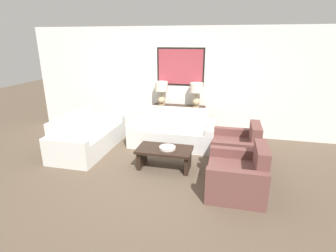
{
  "coord_description": "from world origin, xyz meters",
  "views": [
    {
      "loc": [
        1.19,
        -4.19,
        2.35
      ],
      "look_at": [
        0.03,
        0.78,
        0.65
      ],
      "focal_mm": 28.0,
      "sensor_mm": 36.0,
      "label": 1
    }
  ],
  "objects_px": {
    "couch_by_back_wall": "(173,133)",
    "armchair_near_camera": "(238,176)",
    "console_table": "(178,120)",
    "couch_by_side": "(87,138)",
    "decorative_bowl": "(167,148)",
    "table_lamp_left": "(161,90)",
    "table_lamp_right": "(197,91)",
    "coffee_table": "(165,154)",
    "armchair_near_back_wall": "(237,150)"
  },
  "relations": [
    {
      "from": "console_table",
      "to": "decorative_bowl",
      "type": "bearing_deg",
      "value": -85.21
    },
    {
      "from": "decorative_bowl",
      "to": "coffee_table",
      "type": "bearing_deg",
      "value": 168.82
    },
    {
      "from": "console_table",
      "to": "table_lamp_right",
      "type": "xyz_separation_m",
      "value": [
        0.44,
        0.0,
        0.77
      ]
    },
    {
      "from": "coffee_table",
      "to": "armchair_near_camera",
      "type": "xyz_separation_m",
      "value": [
        1.34,
        -0.54,
        -0.01
      ]
    },
    {
      "from": "table_lamp_right",
      "to": "couch_by_side",
      "type": "xyz_separation_m",
      "value": [
        -2.23,
        -1.39,
        -0.88
      ]
    },
    {
      "from": "table_lamp_left",
      "to": "table_lamp_right",
      "type": "bearing_deg",
      "value": 0.0
    },
    {
      "from": "console_table",
      "to": "armchair_near_camera",
      "type": "xyz_separation_m",
      "value": [
        1.44,
        -2.42,
        -0.1
      ]
    },
    {
      "from": "coffee_table",
      "to": "armchair_near_back_wall",
      "type": "height_order",
      "value": "armchair_near_back_wall"
    },
    {
      "from": "couch_by_side",
      "to": "armchair_near_back_wall",
      "type": "bearing_deg",
      "value": 0.87
    },
    {
      "from": "table_lamp_right",
      "to": "coffee_table",
      "type": "bearing_deg",
      "value": -100.23
    },
    {
      "from": "couch_by_side",
      "to": "coffee_table",
      "type": "height_order",
      "value": "couch_by_side"
    },
    {
      "from": "table_lamp_left",
      "to": "couch_by_back_wall",
      "type": "relative_size",
      "value": 0.31
    },
    {
      "from": "couch_by_side",
      "to": "armchair_near_back_wall",
      "type": "distance_m",
      "value": 3.22
    },
    {
      "from": "decorative_bowl",
      "to": "couch_by_side",
      "type": "bearing_deg",
      "value": 165.57
    },
    {
      "from": "table_lamp_right",
      "to": "armchair_near_camera",
      "type": "xyz_separation_m",
      "value": [
        1.0,
        -2.42,
        -0.87
      ]
    },
    {
      "from": "table_lamp_right",
      "to": "armchair_near_camera",
      "type": "distance_m",
      "value": 2.76
    },
    {
      "from": "armchair_near_back_wall",
      "to": "armchair_near_camera",
      "type": "xyz_separation_m",
      "value": [
        0.0,
        -1.08,
        0.0
      ]
    },
    {
      "from": "table_lamp_left",
      "to": "couch_by_side",
      "type": "relative_size",
      "value": 0.31
    },
    {
      "from": "table_lamp_right",
      "to": "armchair_near_back_wall",
      "type": "bearing_deg",
      "value": -53.45
    },
    {
      "from": "decorative_bowl",
      "to": "armchair_near_back_wall",
      "type": "distance_m",
      "value": 1.4
    },
    {
      "from": "table_lamp_left",
      "to": "armchair_near_back_wall",
      "type": "bearing_deg",
      "value": -35.64
    },
    {
      "from": "armchair_near_back_wall",
      "to": "armchair_near_camera",
      "type": "bearing_deg",
      "value": -90.0
    },
    {
      "from": "table_lamp_right",
      "to": "couch_by_back_wall",
      "type": "distance_m",
      "value": 1.18
    },
    {
      "from": "coffee_table",
      "to": "armchair_near_camera",
      "type": "bearing_deg",
      "value": -21.93
    },
    {
      "from": "couch_by_back_wall",
      "to": "coffee_table",
      "type": "bearing_deg",
      "value": -85.36
    },
    {
      "from": "console_table",
      "to": "couch_by_side",
      "type": "relative_size",
      "value": 0.68
    },
    {
      "from": "decorative_bowl",
      "to": "table_lamp_left",
      "type": "bearing_deg",
      "value": 107.52
    },
    {
      "from": "armchair_near_camera",
      "to": "couch_by_back_wall",
      "type": "bearing_deg",
      "value": 129.2
    },
    {
      "from": "table_lamp_left",
      "to": "decorative_bowl",
      "type": "xyz_separation_m",
      "value": [
        0.6,
        -1.89,
        -0.72
      ]
    },
    {
      "from": "couch_by_back_wall",
      "to": "armchair_near_camera",
      "type": "distance_m",
      "value": 2.27
    },
    {
      "from": "couch_by_side",
      "to": "coffee_table",
      "type": "xyz_separation_m",
      "value": [
        1.89,
        -0.49,
        0.02
      ]
    },
    {
      "from": "armchair_near_back_wall",
      "to": "table_lamp_left",
      "type": "bearing_deg",
      "value": 144.36
    },
    {
      "from": "couch_by_side",
      "to": "armchair_near_camera",
      "type": "bearing_deg",
      "value": -17.67
    },
    {
      "from": "coffee_table",
      "to": "armchair_near_camera",
      "type": "relative_size",
      "value": 1.08
    },
    {
      "from": "couch_by_side",
      "to": "armchair_near_camera",
      "type": "relative_size",
      "value": 2.01
    },
    {
      "from": "couch_by_side",
      "to": "coffee_table",
      "type": "relative_size",
      "value": 1.87
    },
    {
      "from": "table_lamp_left",
      "to": "armchair_near_camera",
      "type": "relative_size",
      "value": 0.62
    },
    {
      "from": "armchair_near_back_wall",
      "to": "coffee_table",
      "type": "bearing_deg",
      "value": -158.07
    },
    {
      "from": "table_lamp_left",
      "to": "couch_by_side",
      "type": "bearing_deg",
      "value": -134.06
    },
    {
      "from": "couch_by_back_wall",
      "to": "armchair_near_camera",
      "type": "height_order",
      "value": "armchair_near_camera"
    },
    {
      "from": "couch_by_back_wall",
      "to": "armchair_near_camera",
      "type": "relative_size",
      "value": 2.01
    },
    {
      "from": "couch_by_back_wall",
      "to": "armchair_near_camera",
      "type": "xyz_separation_m",
      "value": [
        1.44,
        -1.76,
        0.01
      ]
    },
    {
      "from": "console_table",
      "to": "couch_by_side",
      "type": "distance_m",
      "value": 2.27
    },
    {
      "from": "armchair_near_back_wall",
      "to": "couch_by_back_wall",
      "type": "bearing_deg",
      "value": 154.51
    },
    {
      "from": "table_lamp_right",
      "to": "armchair_near_back_wall",
      "type": "xyz_separation_m",
      "value": [
        1.0,
        -1.34,
        -0.87
      ]
    },
    {
      "from": "coffee_table",
      "to": "armchair_near_back_wall",
      "type": "bearing_deg",
      "value": 21.93
    },
    {
      "from": "table_lamp_left",
      "to": "coffee_table",
      "type": "bearing_deg",
      "value": -74.04
    },
    {
      "from": "decorative_bowl",
      "to": "armchair_near_camera",
      "type": "xyz_separation_m",
      "value": [
        1.28,
        -0.53,
        -0.14
      ]
    },
    {
      "from": "couch_by_side",
      "to": "table_lamp_right",
      "type": "bearing_deg",
      "value": 32.04
    },
    {
      "from": "decorative_bowl",
      "to": "armchair_near_camera",
      "type": "height_order",
      "value": "armchair_near_camera"
    }
  ]
}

